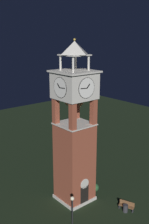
% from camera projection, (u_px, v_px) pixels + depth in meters
% --- Properties ---
extents(ground, '(80.00, 80.00, 0.00)m').
position_uv_depth(ground, '(74.00, 198.00, 30.98)').
color(ground, black).
extents(clock_tower, '(3.89, 3.89, 17.26)m').
position_uv_depth(clock_tower, '(75.00, 138.00, 29.03)').
color(clock_tower, brown).
rests_on(clock_tower, ground).
extents(park_bench, '(0.96, 1.65, 0.95)m').
position_uv_depth(park_bench, '(127.00, 206.00, 28.83)').
color(park_bench, brown).
rests_on(park_bench, ground).
extents(lamp_post, '(0.36, 0.36, 4.01)m').
position_uv_depth(lamp_post, '(72.00, 209.00, 24.52)').
color(lamp_post, black).
rests_on(lamp_post, ground).
extents(trash_bin, '(0.52, 0.52, 0.80)m').
position_uv_depth(trash_bin, '(125.00, 208.00, 28.53)').
color(trash_bin, '#2D2D33').
rests_on(trash_bin, ground).
extents(shrub_near_entry, '(1.09, 1.09, 0.95)m').
position_uv_depth(shrub_near_entry, '(94.00, 187.00, 32.27)').
color(shrub_near_entry, '#28562D').
rests_on(shrub_near_entry, ground).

